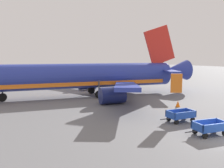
{
  "coord_description": "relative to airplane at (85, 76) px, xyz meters",
  "views": [
    {
      "loc": [
        -15.61,
        -9.0,
        6.11
      ],
      "look_at": [
        -1.37,
        14.22,
        2.8
      ],
      "focal_mm": 36.88,
      "sensor_mm": 36.0,
      "label": 1
    }
  ],
  "objects": [
    {
      "name": "baggage_cart_far_end",
      "position": [
        1.77,
        -17.11,
        -2.45
      ],
      "size": [
        3.62,
        1.72,
        1.07
      ],
      "color": "#234CB2",
      "rests_on": "ground"
    },
    {
      "name": "baggage_cart_fourth_in_row",
      "position": [
        0.87,
        -20.86,
        -2.45
      ],
      "size": [
        3.63,
        1.9,
        1.07
      ],
      "color": "#234CB2",
      "rests_on": "ground"
    },
    {
      "name": "airplane",
      "position": [
        0.0,
        0.0,
        0.0
      ],
      "size": [
        37.45,
        30.27,
        11.34
      ],
      "color": "#28389E",
      "rests_on": "ground"
    },
    {
      "name": "traffic_cone_near_plane",
      "position": [
        6.43,
        -12.51,
        -2.69
      ],
      "size": [
        0.55,
        0.55,
        0.72
      ],
      "primitive_type": "cone",
      "color": "orange",
      "rests_on": "ground"
    }
  ]
}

